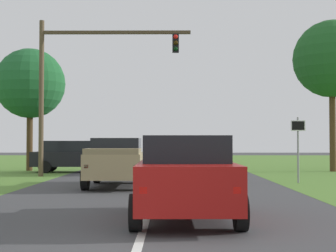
# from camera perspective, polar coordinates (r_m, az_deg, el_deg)

# --- Properties ---
(ground_plane) EXTENTS (120.00, 120.00, 0.00)m
(ground_plane) POSITION_cam_1_polar(r_m,az_deg,el_deg) (17.37, -1.47, -7.47)
(ground_plane) COLOR #424244
(red_suv_near) EXTENTS (2.30, 4.43, 1.85)m
(red_suv_near) POSITION_cam_1_polar(r_m,az_deg,el_deg) (11.17, 1.99, -5.60)
(red_suv_near) COLOR #9E1411
(red_suv_near) RESTS_ON ground_plane
(pickup_truck_lead) EXTENTS (2.27, 4.91, 1.85)m
(pickup_truck_lead) POSITION_cam_1_polar(r_m,az_deg,el_deg) (19.36, -5.78, -4.01)
(pickup_truck_lead) COLOR tan
(pickup_truck_lead) RESTS_ON ground_plane
(traffic_light) EXTENTS (7.51, 0.40, 7.74)m
(traffic_light) POSITION_cam_1_polar(r_m,az_deg,el_deg) (25.38, -9.89, 5.92)
(traffic_light) COLOR brown
(traffic_light) RESTS_ON ground_plane
(keep_moving_sign) EXTENTS (0.60, 0.09, 2.73)m
(keep_moving_sign) POSITION_cam_1_polar(r_m,az_deg,el_deg) (21.60, 14.54, -1.67)
(keep_moving_sign) COLOR gray
(keep_moving_sign) RESTS_ON ground_plane
(oak_tree_right) EXTENTS (4.45, 4.45, 8.72)m
(oak_tree_right) POSITION_cam_1_polar(r_m,az_deg,el_deg) (30.73, 18.10, 7.20)
(oak_tree_right) COLOR #4C351E
(oak_tree_right) RESTS_ON ground_plane
(crossing_suv_far) EXTENTS (4.45, 2.13, 1.76)m
(crossing_suv_far) POSITION_cam_1_polar(r_m,az_deg,el_deg) (28.73, -10.88, -3.33)
(crossing_suv_far) COLOR black
(crossing_suv_far) RESTS_ON ground_plane
(extra_tree_1) EXTENTS (4.11, 4.11, 7.22)m
(extra_tree_1) POSITION_cam_1_polar(r_m,az_deg,el_deg) (30.90, -15.37, 4.64)
(extra_tree_1) COLOR #4C351E
(extra_tree_1) RESTS_ON ground_plane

